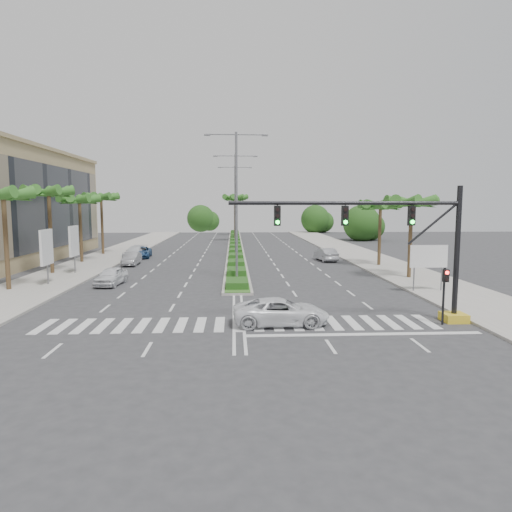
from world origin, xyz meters
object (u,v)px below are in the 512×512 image
Objects in this scene: car_parked_a at (111,276)px; car_right at (326,254)px; car_parked_b at (132,259)px; car_parked_c at (141,252)px; car_parked_d at (135,252)px; car_crossing at (281,312)px.

car_right is (19.76, 14.39, 0.03)m from car_parked_a.
car_parked_b is at bearing -0.49° from car_right.
car_parked_b is 0.90× the size of car_right.
car_parked_c is 0.98× the size of car_parked_d.
car_parked_a reaches higher than car_parked_b.
car_parked_b is at bearing -75.14° from car_parked_d.
car_crossing is (13.99, -30.72, -0.00)m from car_parked_d.
car_parked_d is (-0.63, -0.17, 0.04)m from car_parked_c.
car_parked_c is 1.07× the size of car_right.
car_parked_c is at bearing 22.66° from car_crossing.
car_parked_b is at bearing 101.00° from car_parked_a.
car_parked_d is at bearing 23.76° from car_crossing.
car_parked_c is at bearing 100.35° from car_parked_a.
car_parked_c is at bearing 21.54° from car_parked_d.
car_right is (21.16, -4.09, 0.07)m from car_parked_c.
car_parked_a is 24.44m from car_right.
car_parked_d is at bearing 98.65° from car_parked_b.
car_parked_c is 0.65m from car_parked_d.
car_right is (21.79, -3.91, 0.03)m from car_parked_d.
car_parked_d reaches higher than car_parked_a.
car_parked_b is 0.83× the size of car_parked_d.
car_parked_d is 33.76m from car_crossing.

